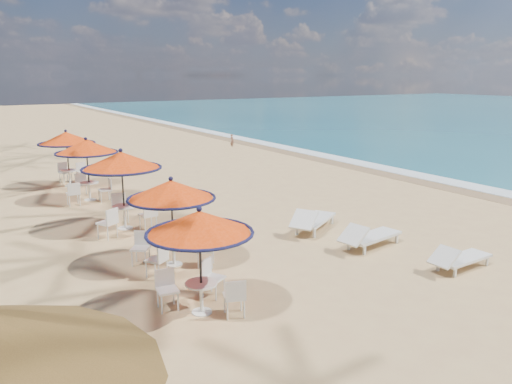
% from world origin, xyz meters
% --- Properties ---
extents(ground, '(160.00, 160.00, 0.00)m').
position_xyz_m(ground, '(0.00, 0.00, 0.00)').
color(ground, tan).
rests_on(ground, ground).
extents(foam_strip, '(1.20, 140.00, 0.04)m').
position_xyz_m(foam_strip, '(9.30, 10.00, 0.00)').
color(foam_strip, white).
rests_on(foam_strip, ground).
extents(wetsand_band, '(1.40, 140.00, 0.02)m').
position_xyz_m(wetsand_band, '(8.40, 10.00, 0.00)').
color(wetsand_band, olive).
rests_on(wetsand_band, ground).
extents(station_0, '(2.10, 2.10, 2.19)m').
position_xyz_m(station_0, '(-5.44, 0.39, 1.60)').
color(station_0, black).
rests_on(station_0, ground).
extents(station_1, '(2.16, 2.16, 2.25)m').
position_xyz_m(station_1, '(-4.97, 3.03, 1.65)').
color(station_1, black).
rests_on(station_1, ground).
extents(station_2, '(2.39, 2.39, 2.50)m').
position_xyz_m(station_2, '(-5.03, 6.65, 1.83)').
color(station_2, black).
rests_on(station_2, ground).
extents(station_3, '(2.29, 2.29, 2.39)m').
position_xyz_m(station_3, '(-5.06, 10.91, 1.75)').
color(station_3, black).
rests_on(station_3, ground).
extents(station_4, '(2.32, 2.35, 2.42)m').
position_xyz_m(station_4, '(-5.11, 13.95, 1.84)').
color(station_4, black).
rests_on(station_4, ground).
extents(lounger_near, '(1.85, 0.64, 0.66)m').
position_xyz_m(lounger_near, '(0.79, -0.90, 0.31)').
color(lounger_near, silver).
rests_on(lounger_near, ground).
extents(lounger_mid, '(2.15, 0.96, 0.74)m').
position_xyz_m(lounger_mid, '(0.06, 1.40, 0.35)').
color(lounger_mid, silver).
rests_on(lounger_mid, ground).
extents(lounger_far, '(2.23, 1.70, 0.78)m').
position_xyz_m(lounger_far, '(-0.30, 3.41, 0.37)').
color(lounger_far, silver).
rests_on(lounger_far, ground).
extents(person, '(0.25, 0.35, 0.90)m').
position_xyz_m(person, '(6.57, 20.69, 0.45)').
color(person, brown).
rests_on(person, ground).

